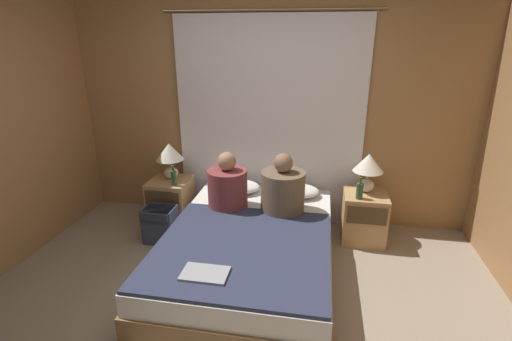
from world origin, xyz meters
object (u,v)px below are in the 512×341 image
object	(u,v)px
person_left_in_bed	(228,187)
pillow_right	(294,190)
bed	(250,250)
laptop_on_bed	(205,273)
pillow_left	(236,186)
lamp_right	(368,167)
beer_bottle_on_right_stand	(360,190)
nightstand_right	(364,217)
lamp_left	(170,155)
backpack_on_floor	(160,222)
person_right_in_bed	(283,190)
beer_bottle_on_left_stand	(174,178)
nightstand_left	(171,201)

from	to	relation	value
person_left_in_bed	pillow_right	bearing A→B (deg)	32.95
bed	laptop_on_bed	xyz separation A→B (m)	(-0.18, -0.74, 0.25)
pillow_left	lamp_right	bearing A→B (deg)	-0.34
bed	lamp_right	distance (m)	1.46
pillow_right	beer_bottle_on_right_stand	size ratio (longest dim) A/B	2.41
nightstand_right	pillow_right	size ratio (longest dim) A/B	0.97
lamp_left	laptop_on_bed	xyz separation A→B (m)	(0.88, -1.55, -0.34)
nightstand_right	backpack_on_floor	world-z (taller)	nightstand_right
pillow_left	beer_bottle_on_right_stand	size ratio (longest dim) A/B	2.41
person_right_in_bed	laptop_on_bed	size ratio (longest dim) A/B	1.79
nightstand_right	laptop_on_bed	distance (m)	1.94
lamp_right	pillow_right	bearing A→B (deg)	179.36
pillow_right	backpack_on_floor	bearing A→B (deg)	-160.04
lamp_right	beer_bottle_on_left_stand	world-z (taller)	lamp_right
lamp_right	pillow_left	bearing A→B (deg)	179.66
lamp_right	person_right_in_bed	bearing A→B (deg)	-154.12
lamp_right	pillow_left	xyz separation A→B (m)	(-1.38, 0.01, -0.32)
laptop_on_bed	bed	bearing A→B (deg)	76.41
lamp_right	person_right_in_bed	size ratio (longest dim) A/B	0.68
nightstand_right	backpack_on_floor	xyz separation A→B (m)	(-2.08, -0.41, -0.05)
lamp_right	beer_bottle_on_left_stand	distance (m)	2.03
lamp_right	pillow_left	size ratio (longest dim) A/B	0.75
backpack_on_floor	laptop_on_bed	bearing A→B (deg)	-52.13
nightstand_right	laptop_on_bed	bearing A→B (deg)	-129.83
nightstand_right	lamp_left	world-z (taller)	lamp_left
person_right_in_bed	laptop_on_bed	distance (m)	1.25
pillow_left	laptop_on_bed	bearing A→B (deg)	-84.79
bed	backpack_on_floor	xyz separation A→B (m)	(-1.02, 0.34, 0.01)
nightstand_left	backpack_on_floor	size ratio (longest dim) A/B	1.38
bed	pillow_right	distance (m)	0.93
bed	laptop_on_bed	bearing A→B (deg)	-103.59
pillow_left	pillow_right	bearing A→B (deg)	0.00
backpack_on_floor	lamp_left	bearing A→B (deg)	95.32
lamp_left	beer_bottle_on_right_stand	size ratio (longest dim) A/B	1.81
pillow_left	backpack_on_floor	distance (m)	0.89
person_right_in_bed	pillow_left	bearing A→B (deg)	144.22
nightstand_left	person_left_in_bed	xyz separation A→B (m)	(0.76, -0.33, 0.37)
person_left_in_bed	person_right_in_bed	world-z (taller)	person_right_in_bed
beer_bottle_on_left_stand	backpack_on_floor	distance (m)	0.49
nightstand_left	person_left_in_bed	distance (m)	0.90
pillow_right	backpack_on_floor	xyz separation A→B (m)	(-1.34, -0.49, -0.26)
backpack_on_floor	nightstand_right	bearing A→B (deg)	11.09
person_left_in_bed	beer_bottle_on_right_stand	bearing A→B (deg)	8.68
pillow_left	person_right_in_bed	distance (m)	0.71
person_right_in_bed	backpack_on_floor	world-z (taller)	person_right_in_bed
beer_bottle_on_left_stand	laptop_on_bed	bearing A→B (deg)	-60.38
laptop_on_bed	beer_bottle_on_left_stand	bearing A→B (deg)	119.62
pillow_right	backpack_on_floor	world-z (taller)	pillow_right
pillow_right	beer_bottle_on_right_stand	bearing A→B (deg)	-17.68
nightstand_right	lamp_right	bearing A→B (deg)	90.00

